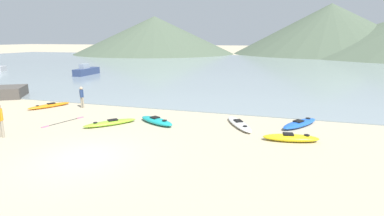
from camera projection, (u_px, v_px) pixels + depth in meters
name	position (u px, v px, depth m)	size (l,w,h in m)	color
ground_plane	(85.00, 158.00, 12.53)	(400.00, 400.00, 0.00)	tan
bay_water	(239.00, 66.00, 53.50)	(160.00, 70.00, 0.06)	gray
far_hill_left	(155.00, 35.00, 96.45)	(50.84, 50.84, 11.73)	#4C5B47
far_hill_midleft	(330.00, 29.00, 92.85)	(58.53, 58.53, 15.32)	#4C5B47
kayak_on_sand_0	(49.00, 106.00, 21.63)	(1.82, 2.90, 0.30)	orange
kayak_on_sand_1	(157.00, 121.00, 17.50)	(2.72, 1.94, 0.38)	teal
kayak_on_sand_2	(239.00, 124.00, 17.03)	(2.19, 3.20, 0.30)	white
kayak_on_sand_3	(110.00, 123.00, 17.23)	(2.52, 2.73, 0.31)	#8CCC2D
kayak_on_sand_4	(291.00, 138.00, 14.52)	(2.74, 1.16, 0.39)	yellow
kayak_on_sand_5	(300.00, 123.00, 16.99)	(2.35, 3.02, 0.36)	blue
person_near_foreground	(0.00, 118.00, 14.90)	(0.35, 0.28, 1.72)	gray
person_near_waterline	(82.00, 96.00, 21.31)	(0.31, 0.27, 1.54)	gray
moored_boat_0	(86.00, 71.00, 40.31)	(1.46, 4.60, 1.50)	navy
loose_paddle	(64.00, 122.00, 17.84)	(0.91, 2.73, 0.03)	black
shoreline_rock	(3.00, 92.00, 25.17)	(3.18, 2.83, 0.90)	#4C4742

